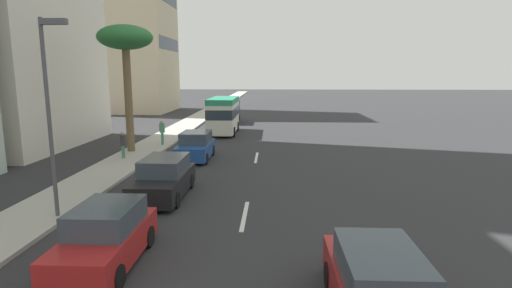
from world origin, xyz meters
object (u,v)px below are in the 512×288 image
Objects in this scene: minibus_lead at (223,114)px; car_fifth at (164,178)px; pedestrian_near_lamp at (162,131)px; pedestrian_by_tree at (123,144)px; palm_tree at (125,42)px; car_fourth at (106,237)px; street_lamp at (50,97)px; van_sixth at (228,110)px; car_second at (377,288)px; car_third at (196,146)px.

car_fifth is (-18.53, 0.29, -0.92)m from minibus_lead.
pedestrian_by_tree is at bearing -140.95° from pedestrian_near_lamp.
palm_tree reaches higher than pedestrian_near_lamp.
car_fourth is 2.53× the size of pedestrian_by_tree.
pedestrian_by_tree is (7.10, 4.47, 0.22)m from car_fifth.
pedestrian_by_tree is 0.23× the size of street_lamp.
car_second is at bearing 11.34° from van_sixth.
pedestrian_near_lamp is (-6.66, 3.65, -0.56)m from minibus_lead.
palm_tree reaches higher than pedestrian_by_tree.
car_second is 35.85m from van_sixth.
car_second is 2.43× the size of pedestrian_near_lamp.
minibus_lead reaches higher than van_sixth.
car_third is 0.90× the size of car_fifth.
car_fourth is 17.62m from palm_tree.
pedestrian_near_lamp is at bearing -28.74° from minibus_lead.
car_second is 1.07× the size of car_third.
pedestrian_by_tree is at bearing -171.69° from palm_tree.
minibus_lead is at bearing 179.47° from car_fourth.
pedestrian_by_tree is (-4.77, 1.11, -0.14)m from pedestrian_near_lamp.
car_fifth is 5.57m from street_lamp.
street_lamp reaches higher than pedestrian_by_tree.
pedestrian_near_lamp is (4.14, 3.24, 0.37)m from car_third.
palm_tree is (9.41, 4.81, 6.41)m from car_fifth.
street_lamp reaches higher than van_sixth.
minibus_lead is 0.90× the size of street_lamp.
car_third is at bearing -15.44° from street_lamp.
car_second reaches higher than car_fourth.
car_third is 13.99m from car_fourth.
pedestrian_by_tree reaches higher than car_third.
pedestrian_by_tree is (-11.43, 4.76, -0.70)m from minibus_lead.
car_fifth is at bearing -179.40° from car_fourth.
car_fifth is 8.39m from pedestrian_by_tree.
street_lamp is at bearing -5.64° from van_sixth.
van_sixth is (7.96, 0.45, -0.39)m from minibus_lead.
van_sixth is at bearing 11.34° from car_second.
car_fourth is 0.88× the size of car_fifth.
car_second is 19.43m from pedestrian_by_tree.
car_fourth is 2.23× the size of pedestrian_near_lamp.
car_third is 0.89× the size of van_sixth.
car_fourth is 0.50× the size of palm_tree.
car_fourth is at bearing -162.73° from palm_tree.
van_sixth reaches higher than car_fourth.
car_third is 11.62m from street_lamp.
pedestrian_near_lamp reaches higher than car_fifth.
van_sixth is 14.97m from pedestrian_near_lamp.
car_third is 4.40m from pedestrian_by_tree.
car_third is (-10.80, 0.41, -0.93)m from minibus_lead.
palm_tree reaches higher than car_third.
car_third is 7.73m from car_fifth.
car_fifth reaches higher than car_third.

